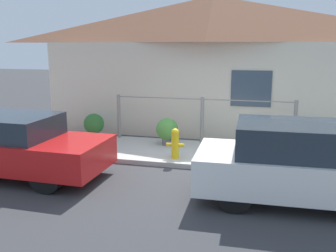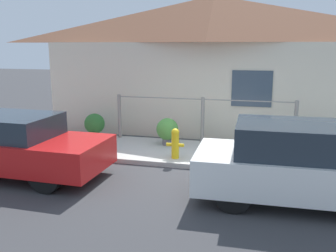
{
  "view_description": "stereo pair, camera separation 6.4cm",
  "coord_description": "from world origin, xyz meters",
  "views": [
    {
      "loc": [
        1.48,
        -7.88,
        2.74
      ],
      "look_at": [
        -0.53,
        0.3,
        0.9
      ],
      "focal_mm": 40.0,
      "sensor_mm": 36.0,
      "label": 1
    },
    {
      "loc": [
        1.54,
        -7.87,
        2.74
      ],
      "look_at": [
        -0.53,
        0.3,
        0.9
      ],
      "focal_mm": 40.0,
      "sensor_mm": 36.0,
      "label": 2
    }
  ],
  "objects": [
    {
      "name": "potted_plant_near_hydrant",
      "position": [
        -0.86,
        1.51,
        0.52
      ],
      "size": [
        0.59,
        0.59,
        0.72
      ],
      "color": "slate",
      "rests_on": "sidewalk"
    },
    {
      "name": "fire_hydrant",
      "position": [
        -0.38,
        0.39,
        0.49
      ],
      "size": [
        0.42,
        0.19,
        0.72
      ],
      "color": "yellow",
      "rests_on": "sidewalk"
    },
    {
      "name": "sidewalk",
      "position": [
        0.0,
        1.08,
        0.06
      ],
      "size": [
        24.0,
        2.15,
        0.11
      ],
      "color": "#B2AFA8",
      "rests_on": "ground_plane"
    },
    {
      "name": "potted_plant_corner",
      "position": [
        2.48,
        1.35,
        0.4
      ],
      "size": [
        0.36,
        0.36,
        0.52
      ],
      "color": "slate",
      "rests_on": "sidewalk"
    },
    {
      "name": "car_left",
      "position": [
        -3.67,
        -1.27,
        0.67
      ],
      "size": [
        4.3,
        1.73,
        1.31
      ],
      "rotation": [
        0.0,
        0.0,
        -0.03
      ],
      "color": "red",
      "rests_on": "ground_plane"
    },
    {
      "name": "car_right",
      "position": [
        2.27,
        -1.27,
        0.7
      ],
      "size": [
        3.8,
        1.68,
        1.42
      ],
      "rotation": [
        0.0,
        0.0,
        0.02
      ],
      "color": "white",
      "rests_on": "ground_plane"
    },
    {
      "name": "house",
      "position": [
        0.0,
        3.71,
        3.28
      ],
      "size": [
        10.36,
        2.23,
        4.17
      ],
      "color": "beige",
      "rests_on": "ground_plane"
    },
    {
      "name": "fence",
      "position": [
        0.0,
        2.0,
        0.79
      ],
      "size": [
        4.9,
        0.1,
        1.24
      ],
      "color": "gray",
      "rests_on": "sidewalk"
    },
    {
      "name": "potted_plant_by_fence",
      "position": [
        -3.12,
        1.85,
        0.49
      ],
      "size": [
        0.59,
        0.59,
        0.69
      ],
      "color": "#9E5638",
      "rests_on": "sidewalk"
    },
    {
      "name": "ground_plane",
      "position": [
        0.0,
        0.0,
        0.0
      ],
      "size": [
        60.0,
        60.0,
        0.0
      ],
      "primitive_type": "plane",
      "color": "#38383A"
    }
  ]
}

